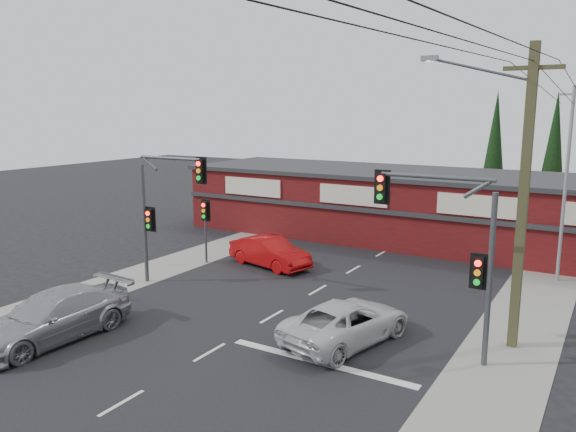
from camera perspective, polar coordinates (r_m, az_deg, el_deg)
The scene contains 18 objects.
ground at distance 21.29m, azimuth -3.31°, elevation -11.11°, with size 120.00×120.00×0.00m, color black.
road_strip at distance 25.32m, azimuth 3.11°, elevation -7.49°, with size 14.00×70.00×0.01m, color black.
verge_left at distance 30.06m, azimuth -11.42°, elevation -4.75°, with size 3.00×70.00×0.02m, color gray.
verge_right at distance 22.88m, azimuth 22.61°, elevation -10.34°, with size 3.00×70.00×0.02m, color gray.
stop_line at distance 18.45m, azimuth 3.29°, elevation -14.62°, with size 6.50×0.35×0.01m, color silver.
white_suv at distance 19.82m, azimuth 5.98°, elevation -10.61°, with size 2.38×5.17×1.44m, color silver.
silver_suv at distance 21.46m, azimuth -22.83°, elevation -9.39°, with size 2.35×5.77×1.67m, color #A2A5A7.
red_sedan at distance 28.79m, azimuth -1.87°, elevation -3.67°, with size 1.62×4.65×1.53m, color #B00A0C.
lane_dashes at distance 20.68m, azimuth -4.58°, elevation -11.75°, with size 0.12×36.01×0.01m.
shop_building at distance 35.92m, azimuth 10.70°, elevation 1.26°, with size 27.30×8.40×4.22m.
conifer_near at distance 41.11m, azimuth 20.25°, elevation 6.65°, with size 1.80×1.80×9.25m.
conifer_far at distance 42.58m, azimuth 25.41°, elevation 6.40°, with size 1.80×1.80×9.25m.
traffic_mast_left at distance 25.71m, azimuth -12.79°, elevation 1.54°, with size 3.77×0.27×5.97m.
traffic_mast_right at distance 18.27m, azimuth 16.53°, elevation -2.25°, with size 3.96×0.27×5.97m.
pedestal_signal at distance 29.42m, azimuth -8.40°, elevation -0.19°, with size 0.55×0.27×3.38m.
utility_pole at distance 19.66m, azimuth 22.46°, elevation 2.57°, with size 4.38×0.59×10.00m.
steel_pole at distance 28.57m, azimuth 26.39°, elevation 3.15°, with size 1.20×0.16×9.00m.
power_lines at distance 14.15m, azimuth 20.50°, elevation 14.68°, with size 2.01×29.00×1.22m.
Camera 1 is at (11.18, -16.31, 7.89)m, focal length 35.00 mm.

